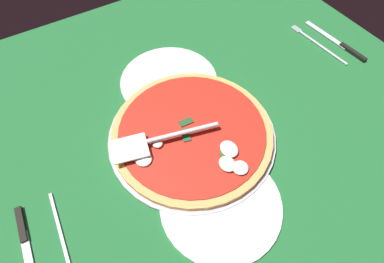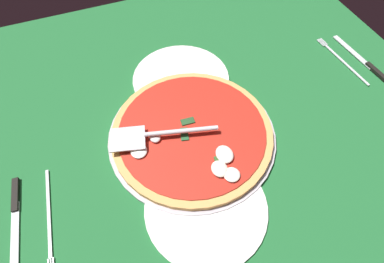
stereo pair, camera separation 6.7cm
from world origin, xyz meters
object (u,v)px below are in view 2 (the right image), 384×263
at_px(pizza, 192,133).
at_px(pizza_server, 158,135).
at_px(place_setting_near, 354,63).
at_px(place_setting_far, 32,215).
at_px(dinner_plate_right, 181,79).
at_px(dinner_plate_left, 206,208).

bearing_deg(pizza, pizza_server, 85.21).
bearing_deg(place_setting_near, pizza_server, 92.03).
xyz_separation_m(place_setting_near, place_setting_far, (-0.12, 0.85, -0.00)).
bearing_deg(pizza, place_setting_far, 98.98).
height_order(dinner_plate_right, place_setting_near, place_setting_near).
distance_m(dinner_plate_left, place_setting_far, 0.33).
height_order(pizza_server, place_setting_far, pizza_server).
bearing_deg(pizza, dinner_plate_right, -12.28).
relative_size(dinner_plate_right, pizza, 0.70).
relative_size(dinner_plate_right, place_setting_far, 1.15).
relative_size(pizza_server, place_setting_far, 1.07).
xyz_separation_m(dinner_plate_right, pizza_server, (-0.17, 0.11, 0.04)).
distance_m(pizza, place_setting_near, 0.50).
height_order(dinner_plate_left, place_setting_near, place_setting_near).
xyz_separation_m(dinner_plate_right, pizza, (-0.18, 0.04, 0.02)).
bearing_deg(dinner_plate_left, place_setting_far, 71.15).
height_order(place_setting_near, place_setting_far, same).
relative_size(pizza, pizza_server, 1.54).
distance_m(dinner_plate_right, place_setting_near, 0.47).
bearing_deg(pizza_server, dinner_plate_left, 118.00).
xyz_separation_m(dinner_plate_left, place_setting_far, (0.11, 0.32, -0.00)).
height_order(dinner_plate_right, pizza_server, pizza_server).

